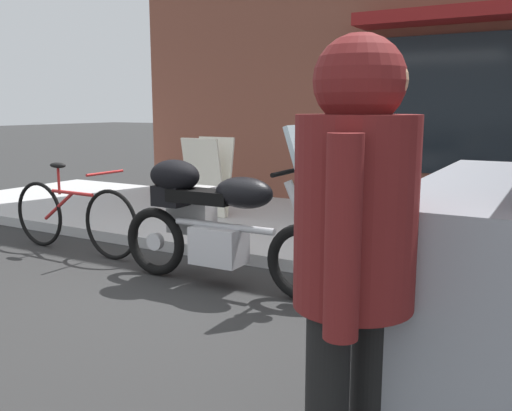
% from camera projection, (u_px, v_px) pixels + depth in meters
% --- Properties ---
extents(ground_plane, '(80.00, 80.00, 0.00)m').
position_uv_depth(ground_plane, '(195.00, 298.00, 4.52)').
color(ground_plane, '#2B2B2B').
extents(touring_motorcycle, '(2.11, 0.65, 1.39)m').
position_uv_depth(touring_motorcycle, '(213.00, 216.00, 4.79)').
color(touring_motorcycle, black).
rests_on(touring_motorcycle, ground_plane).
extents(parked_bicycle, '(1.82, 0.48, 0.95)m').
position_uv_depth(parked_bicycle, '(73.00, 216.00, 5.90)').
color(parked_bicycle, black).
rests_on(parked_bicycle, ground_plane).
extents(pedestrian_walking, '(0.45, 0.55, 1.74)m').
position_uv_depth(pedestrian_walking, '(355.00, 245.00, 1.75)').
color(pedestrian_walking, black).
rests_on(pedestrian_walking, ground_plane).
extents(sandwich_board_sign, '(0.55, 0.43, 1.02)m').
position_uv_depth(sandwich_board_sign, '(208.00, 177.00, 7.23)').
color(sandwich_board_sign, silver).
rests_on(sandwich_board_sign, sidewalk_curb).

